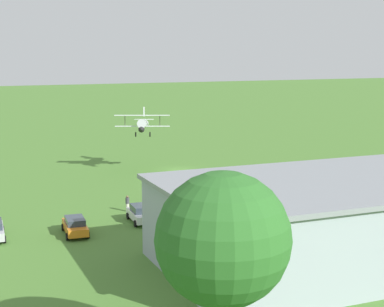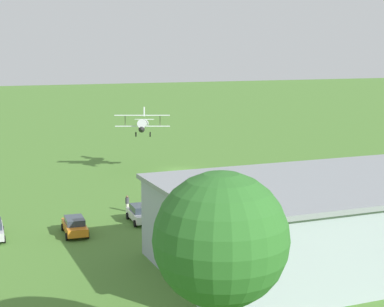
% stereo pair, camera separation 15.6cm
% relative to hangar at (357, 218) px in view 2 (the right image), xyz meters
% --- Properties ---
extents(ground_plane, '(400.00, 400.00, 0.00)m').
position_rel_hangar_xyz_m(ground_plane, '(0.57, -38.98, -3.26)').
color(ground_plane, '#47752D').
extents(hangar, '(31.15, 16.25, 6.49)m').
position_rel_hangar_xyz_m(hangar, '(0.00, 0.00, 0.00)').
color(hangar, '#99A3AD').
rests_on(hangar, ground_plane).
extents(biplane, '(7.42, 6.81, 3.79)m').
position_rel_hangar_xyz_m(biplane, '(4.95, -40.94, 3.06)').
color(biplane, silver).
extents(car_yellow, '(2.33, 4.31, 1.70)m').
position_rel_hangar_xyz_m(car_yellow, '(-13.75, -14.34, -2.39)').
color(car_yellow, gold).
rests_on(car_yellow, ground_plane).
extents(car_white, '(2.01, 4.23, 1.65)m').
position_rel_hangar_xyz_m(car_white, '(12.81, -16.06, -2.41)').
color(car_white, white).
rests_on(car_white, ground_plane).
extents(car_orange, '(2.18, 4.56, 1.53)m').
position_rel_hangar_xyz_m(car_orange, '(19.32, -14.34, -2.45)').
color(car_orange, orange).
rests_on(car_orange, ground_plane).
extents(person_watching_takeoff, '(0.52, 0.52, 1.63)m').
position_rel_hangar_xyz_m(person_watching_takeoff, '(12.87, -20.37, -2.45)').
color(person_watching_takeoff, beige).
rests_on(person_watching_takeoff, ground_plane).
extents(person_beside_truck, '(0.54, 0.54, 1.69)m').
position_rel_hangar_xyz_m(person_beside_truck, '(3.57, -16.31, -2.41)').
color(person_beside_truck, '#33723F').
rests_on(person_beside_truck, ground_plane).
extents(person_walking_on_apron, '(0.48, 0.48, 1.71)m').
position_rel_hangar_xyz_m(person_walking_on_apron, '(-6.36, -20.11, -2.40)').
color(person_walking_on_apron, '#3F3F47').
rests_on(person_walking_on_apron, ground_plane).
extents(tree_behind_hangar_left, '(6.50, 6.50, 10.73)m').
position_rel_hangar_xyz_m(tree_behind_hangar_left, '(17.56, 13.62, 4.21)').
color(tree_behind_hangar_left, brown).
rests_on(tree_behind_hangar_left, ground_plane).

